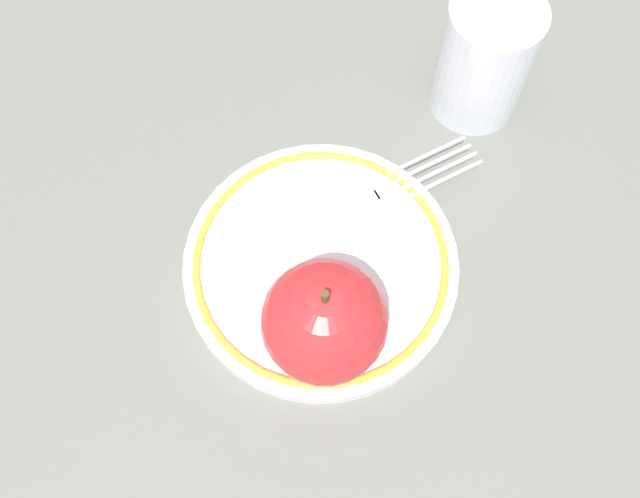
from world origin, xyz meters
TOP-DOWN VIEW (x-y plane):
  - ground_plane at (0.00, 0.00)m, footprint 2.00×2.00m
  - plate at (-0.01, 0.00)m, footprint 0.20×0.20m
  - apple_red_whole at (-0.07, 0.01)m, footprint 0.08×0.08m
  - fork at (0.03, -0.03)m, footprint 0.08×0.18m
  - drinking_glass at (0.12, -0.14)m, footprint 0.07×0.07m

SIDE VIEW (x-z plane):
  - ground_plane at x=0.00m, z-range 0.00..0.00m
  - plate at x=-0.01m, z-range 0.00..0.02m
  - fork at x=0.03m, z-range 0.02..0.02m
  - drinking_glass at x=0.12m, z-range 0.00..0.10m
  - apple_red_whole at x=-0.07m, z-range 0.01..0.10m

